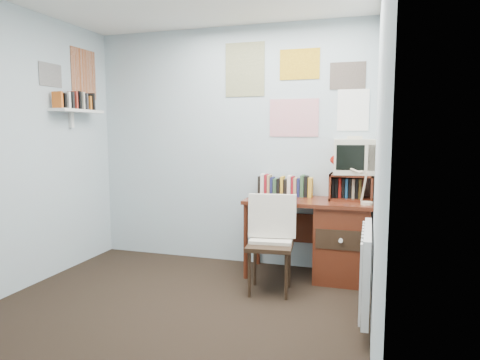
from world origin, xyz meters
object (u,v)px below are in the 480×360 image
object	(u,v)px
crt_tv	(354,155)
wall_shelf	(77,111)
desk	(336,238)
radiator	(367,269)
desk_chair	(270,246)
desk_lamp	(367,184)
tv_riser	(351,187)

from	to	relation	value
crt_tv	wall_shelf	world-z (taller)	wall_shelf
desk	radiator	xyz separation A→B (m)	(0.29, -0.93, 0.01)
desk_chair	wall_shelf	size ratio (longest dim) A/B	1.34
desk_chair	crt_tv	xyz separation A→B (m)	(0.66, 0.65, 0.77)
desk_chair	desk	bearing A→B (deg)	38.58
desk_lamp	wall_shelf	world-z (taller)	wall_shelf
tv_riser	desk_chair	bearing A→B (deg)	-135.82
desk_chair	wall_shelf	distance (m)	2.38
radiator	wall_shelf	distance (m)	3.15
desk_chair	wall_shelf	world-z (taller)	wall_shelf
crt_tv	wall_shelf	distance (m)	2.79
desk_lamp	radiator	distance (m)	0.95
desk_chair	crt_tv	bearing A→B (deg)	38.43
desk_lamp	tv_riser	distance (m)	0.30
wall_shelf	desk_lamp	bearing A→B (deg)	4.77
desk	crt_tv	size ratio (longest dim) A/B	3.15
desk	tv_riser	size ratio (longest dim) A/B	3.00
desk_chair	radiator	bearing A→B (deg)	-32.60
desk	crt_tv	xyz separation A→B (m)	(0.14, 0.13, 0.79)
desk_chair	desk_lamp	distance (m)	1.03
desk_lamp	tv_riser	bearing A→B (deg)	133.28
desk	crt_tv	bearing A→B (deg)	43.74
desk_lamp	radiator	bearing A→B (deg)	-75.93
desk_lamp	radiator	size ratio (longest dim) A/B	0.48
desk_chair	radiator	size ratio (longest dim) A/B	1.04
radiator	wall_shelf	bearing A→B (deg)	169.11
desk_chair	tv_riser	distance (m)	1.02
desk_chair	radiator	distance (m)	0.91
desk_lamp	crt_tv	size ratio (longest dim) A/B	1.00
tv_riser	radiator	bearing A→B (deg)	-80.72
crt_tv	radiator	xyz separation A→B (m)	(0.15, -1.06, -0.77)
wall_shelf	crt_tv	bearing A→B (deg)	10.67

